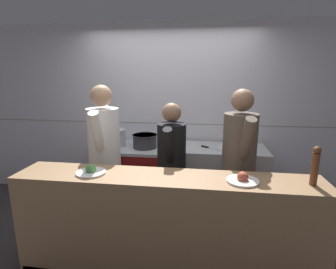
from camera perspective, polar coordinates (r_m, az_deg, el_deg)
The scene contains 15 objects.
ground_plane at distance 3.14m, azimuth -2.67°, elevation -23.70°, with size 14.00×14.00×0.00m, color #383333.
wall_back_tiled at distance 3.94m, azimuth 0.80°, elevation 4.65°, with size 8.00×0.06×2.60m.
oven_range at distance 3.88m, azimuth -7.63°, elevation -8.79°, with size 1.01×0.71×0.88m.
prep_counter at distance 3.75m, azimuth 10.39°, elevation -9.51°, with size 1.31×0.65×0.91m.
pass_counter at distance 2.58m, azimuth -0.40°, elevation -19.44°, with size 2.75×0.45×0.99m.
stock_pot at distance 3.77m, azimuth -11.56°, elevation -0.59°, with size 0.32×0.32×0.24m.
sauce_pot at distance 3.62m, azimuth -5.06°, elevation -1.35°, with size 0.34×0.34×0.18m.
mixing_bowl_steel at distance 3.65m, azimuth 12.57°, elevation -1.97°, with size 0.23×0.23×0.09m.
chefs_knife at distance 3.52m, azimuth 9.41°, elevation -3.00°, with size 0.33×0.24×0.02m.
plated_dish_main at distance 2.51m, azimuth -16.43°, elevation -7.67°, with size 0.27×0.27×0.09m.
plated_dish_appetiser at distance 2.32m, azimuth 15.92°, elevation -9.37°, with size 0.27×0.27×0.09m.
pepper_mill at distance 2.43m, azimuth 29.40°, elevation -5.82°, with size 0.06×0.06×0.33m.
chef_head_cook at distance 3.09m, azimuth -13.62°, elevation -4.18°, with size 0.40×0.77×1.76m.
chef_sous at distance 2.98m, azimuth 0.78°, elevation -6.55°, with size 0.33×0.69×1.58m.
chef_line at distance 2.90m, azimuth 15.11°, elevation -5.74°, with size 0.40×0.76×1.74m.
Camera 1 is at (0.47, -2.47, 1.88)m, focal length 28.00 mm.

